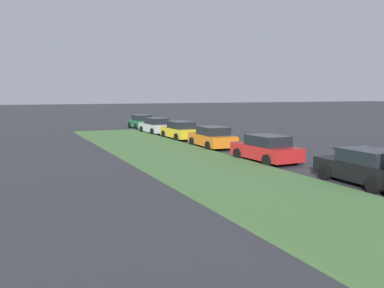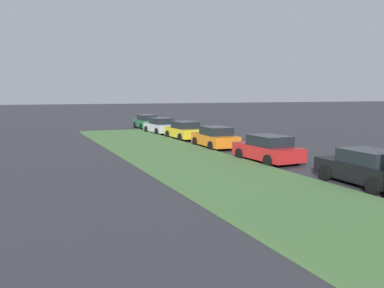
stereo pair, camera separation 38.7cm
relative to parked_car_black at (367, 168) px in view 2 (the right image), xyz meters
name	(u,v)px [view 2 (the right image)]	position (x,y,z in m)	size (l,w,h in m)	color
grass_median	(307,207)	(-1.85, 4.38, -0.66)	(60.00, 6.00, 0.12)	#517F42
parked_car_black	(367,168)	(0.00, 0.00, 0.00)	(4.37, 2.16, 1.47)	black
parked_car_red	(268,149)	(6.43, 0.47, 0.00)	(4.38, 2.17, 1.47)	red
parked_car_orange	(215,138)	(12.84, 0.46, 0.00)	(4.35, 2.12, 1.47)	orange
parked_car_yellow	(184,131)	(18.61, 0.41, 0.00)	(4.34, 2.10, 1.47)	gold
parked_car_silver	(161,126)	(23.94, 0.62, 0.00)	(4.40, 2.21, 1.47)	#B2B5BA
parked_car_green	(146,122)	(29.85, 0.22, 0.00)	(4.35, 2.12, 1.47)	#1E6B38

